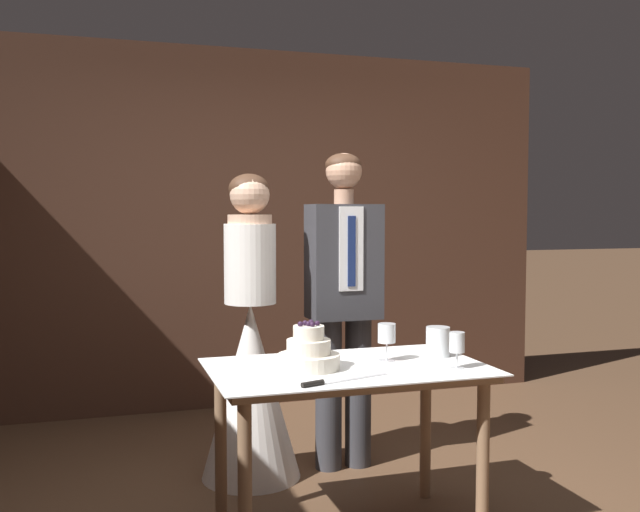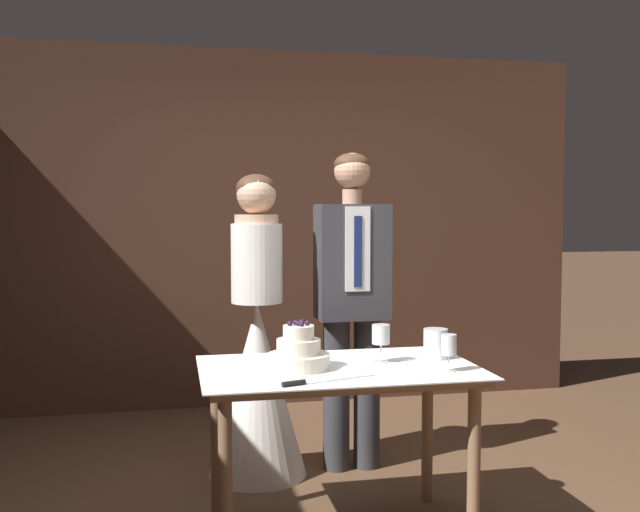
% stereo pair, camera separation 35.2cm
% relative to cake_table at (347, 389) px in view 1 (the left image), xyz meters
% --- Properties ---
extents(wall_back, '(4.93, 0.12, 2.64)m').
position_rel_cake_table_xyz_m(wall_back, '(-0.06, 2.30, 0.66)').
color(wall_back, '#472B1E').
rests_on(wall_back, ground_plane).
extents(cake_table, '(1.23, 0.74, 0.77)m').
position_rel_cake_table_xyz_m(cake_table, '(0.00, 0.00, 0.00)').
color(cake_table, '#8E6B4C').
rests_on(cake_table, ground_plane).
extents(tiered_cake, '(0.27, 0.27, 0.21)m').
position_rel_cake_table_xyz_m(tiered_cake, '(-0.18, -0.00, 0.17)').
color(tiered_cake, silver).
rests_on(tiered_cake, cake_table).
extents(cake_knife, '(0.41, 0.14, 0.02)m').
position_rel_cake_table_xyz_m(cake_knife, '(-0.18, -0.28, 0.11)').
color(cake_knife, silver).
rests_on(cake_knife, cake_table).
extents(wine_glass_near, '(0.08, 0.08, 0.17)m').
position_rel_cake_table_xyz_m(wine_glass_near, '(0.21, 0.05, 0.22)').
color(wine_glass_near, silver).
rests_on(wine_glass_near, cake_table).
extents(wine_glass_middle, '(0.07, 0.07, 0.16)m').
position_rel_cake_table_xyz_m(wine_glass_middle, '(0.44, -0.19, 0.21)').
color(wine_glass_middle, silver).
rests_on(wine_glass_middle, cake_table).
extents(hurricane_candle, '(0.11, 0.11, 0.14)m').
position_rel_cake_table_xyz_m(hurricane_candle, '(0.48, 0.08, 0.17)').
color(hurricane_candle, silver).
rests_on(hurricane_candle, cake_table).
extents(bride, '(0.54, 0.54, 1.66)m').
position_rel_cake_table_xyz_m(bride, '(-0.27, 0.81, -0.05)').
color(bride, white).
rests_on(bride, ground_plane).
extents(groom, '(0.40, 0.25, 1.78)m').
position_rel_cake_table_xyz_m(groom, '(0.27, 0.81, 0.32)').
color(groom, '#38383D').
rests_on(groom, ground_plane).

